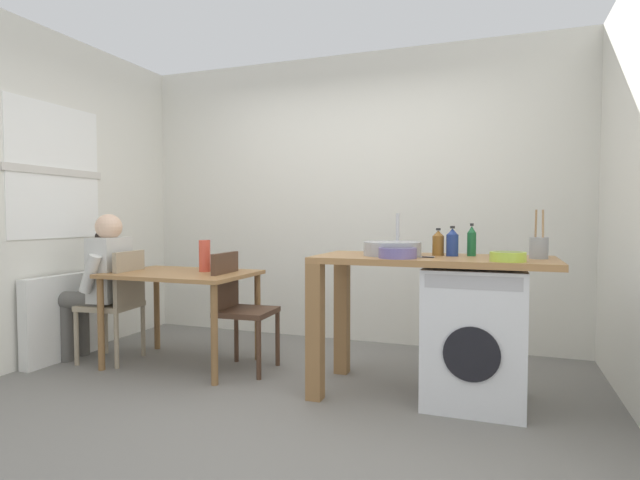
{
  "coord_description": "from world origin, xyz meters",
  "views": [
    {
      "loc": [
        1.35,
        -2.82,
        1.17
      ],
      "look_at": [
        0.17,
        0.45,
        1.01
      ],
      "focal_mm": 27.89,
      "sensor_mm": 36.0,
      "label": 1
    }
  ],
  "objects_px": {
    "washing_machine": "(474,335)",
    "bottle_tall_green": "(438,243)",
    "colander": "(508,256)",
    "vase": "(205,256)",
    "seated_person": "(100,279)",
    "bottle_clear_small": "(472,241)",
    "dining_table": "(182,284)",
    "utensil_crock": "(539,247)",
    "mixing_bowl": "(398,252)",
    "chair_opposite": "(238,304)",
    "chair_person_seat": "(118,299)",
    "bottle_squat_brown": "(452,243)"
  },
  "relations": [
    {
      "from": "bottle_clear_small",
      "to": "colander",
      "type": "distance_m",
      "value": 0.42
    },
    {
      "from": "seated_person",
      "to": "colander",
      "type": "bearing_deg",
      "value": -99.86
    },
    {
      "from": "utensil_crock",
      "to": "colander",
      "type": "bearing_deg",
      "value": -123.7
    },
    {
      "from": "washing_machine",
      "to": "colander",
      "type": "relative_size",
      "value": 4.3
    },
    {
      "from": "bottle_clear_small",
      "to": "seated_person",
      "type": "bearing_deg",
      "value": -176.37
    },
    {
      "from": "seated_person",
      "to": "bottle_tall_green",
      "type": "bearing_deg",
      "value": -93.52
    },
    {
      "from": "seated_person",
      "to": "chair_opposite",
      "type": "bearing_deg",
      "value": -89.25
    },
    {
      "from": "bottle_tall_green",
      "to": "vase",
      "type": "distance_m",
      "value": 1.84
    },
    {
      "from": "bottle_clear_small",
      "to": "vase",
      "type": "distance_m",
      "value": 2.05
    },
    {
      "from": "chair_opposite",
      "to": "vase",
      "type": "relative_size",
      "value": 3.58
    },
    {
      "from": "washing_machine",
      "to": "bottle_squat_brown",
      "type": "xyz_separation_m",
      "value": [
        -0.15,
        0.08,
        0.58
      ]
    },
    {
      "from": "seated_person",
      "to": "bottle_clear_small",
      "type": "xyz_separation_m",
      "value": [
        2.9,
        0.18,
        0.35
      ]
    },
    {
      "from": "washing_machine",
      "to": "bottle_clear_small",
      "type": "relative_size",
      "value": 4.03
    },
    {
      "from": "dining_table",
      "to": "washing_machine",
      "type": "height_order",
      "value": "washing_machine"
    },
    {
      "from": "chair_person_seat",
      "to": "bottle_squat_brown",
      "type": "bearing_deg",
      "value": -94.3
    },
    {
      "from": "dining_table",
      "to": "bottle_tall_green",
      "type": "relative_size",
      "value": 6.08
    },
    {
      "from": "seated_person",
      "to": "colander",
      "type": "height_order",
      "value": "seated_person"
    },
    {
      "from": "seated_person",
      "to": "vase",
      "type": "height_order",
      "value": "seated_person"
    },
    {
      "from": "chair_opposite",
      "to": "bottle_clear_small",
      "type": "height_order",
      "value": "bottle_clear_small"
    },
    {
      "from": "chair_person_seat",
      "to": "mixing_bowl",
      "type": "distance_m",
      "value": 2.36
    },
    {
      "from": "bottle_clear_small",
      "to": "vase",
      "type": "relative_size",
      "value": 0.85
    },
    {
      "from": "washing_machine",
      "to": "vase",
      "type": "relative_size",
      "value": 3.42
    },
    {
      "from": "chair_opposite",
      "to": "chair_person_seat",
      "type": "bearing_deg",
      "value": -84.99
    },
    {
      "from": "mixing_bowl",
      "to": "chair_opposite",
      "type": "bearing_deg",
      "value": 166.81
    },
    {
      "from": "colander",
      "to": "vase",
      "type": "distance_m",
      "value": 2.29
    },
    {
      "from": "chair_opposite",
      "to": "bottle_squat_brown",
      "type": "bearing_deg",
      "value": 86.51
    },
    {
      "from": "washing_machine",
      "to": "mixing_bowl",
      "type": "distance_m",
      "value": 0.72
    },
    {
      "from": "chair_opposite",
      "to": "bottle_tall_green",
      "type": "distance_m",
      "value": 1.58
    },
    {
      "from": "washing_machine",
      "to": "bottle_tall_green",
      "type": "bearing_deg",
      "value": 156.83
    },
    {
      "from": "bottle_squat_brown",
      "to": "bottle_clear_small",
      "type": "distance_m",
      "value": 0.13
    },
    {
      "from": "bottle_tall_green",
      "to": "bottle_clear_small",
      "type": "xyz_separation_m",
      "value": [
        0.21,
        0.03,
        0.01
      ]
    },
    {
      "from": "washing_machine",
      "to": "bottle_tall_green",
      "type": "relative_size",
      "value": 4.75
    },
    {
      "from": "seated_person",
      "to": "washing_machine",
      "type": "height_order",
      "value": "seated_person"
    },
    {
      "from": "bottle_clear_small",
      "to": "utensil_crock",
      "type": "relative_size",
      "value": 0.71
    },
    {
      "from": "dining_table",
      "to": "utensil_crock",
      "type": "distance_m",
      "value": 2.61
    },
    {
      "from": "dining_table",
      "to": "colander",
      "type": "relative_size",
      "value": 5.5
    },
    {
      "from": "chair_opposite",
      "to": "bottle_tall_green",
      "type": "relative_size",
      "value": 4.97
    },
    {
      "from": "bottle_squat_brown",
      "to": "bottle_tall_green",
      "type": "bearing_deg",
      "value": 167.53
    },
    {
      "from": "chair_opposite",
      "to": "bottle_tall_green",
      "type": "height_order",
      "value": "bottle_tall_green"
    },
    {
      "from": "mixing_bowl",
      "to": "vase",
      "type": "height_order",
      "value": "vase"
    },
    {
      "from": "bottle_squat_brown",
      "to": "utensil_crock",
      "type": "height_order",
      "value": "utensil_crock"
    },
    {
      "from": "seated_person",
      "to": "utensil_crock",
      "type": "xyz_separation_m",
      "value": [
        3.29,
        0.1,
        0.32
      ]
    },
    {
      "from": "mixing_bowl",
      "to": "utensil_crock",
      "type": "relative_size",
      "value": 0.78
    },
    {
      "from": "washing_machine",
      "to": "vase",
      "type": "distance_m",
      "value": 2.12
    },
    {
      "from": "dining_table",
      "to": "washing_machine",
      "type": "relative_size",
      "value": 1.28
    },
    {
      "from": "chair_person_seat",
      "to": "seated_person",
      "type": "xyz_separation_m",
      "value": [
        -0.16,
        -0.02,
        0.16
      ]
    },
    {
      "from": "colander",
      "to": "seated_person",
      "type": "bearing_deg",
      "value": 176.95
    },
    {
      "from": "chair_person_seat",
      "to": "washing_machine",
      "type": "bearing_deg",
      "value": -96.13
    },
    {
      "from": "colander",
      "to": "dining_table",
      "type": "bearing_deg",
      "value": 173.45
    },
    {
      "from": "vase",
      "to": "chair_person_seat",
      "type": "bearing_deg",
      "value": -164.64
    }
  ]
}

